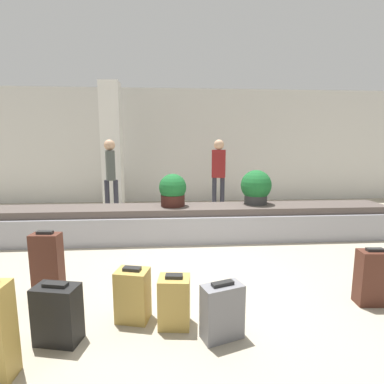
# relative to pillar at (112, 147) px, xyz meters

# --- Properties ---
(ground_plane) EXTENTS (18.00, 18.00, 0.00)m
(ground_plane) POSITION_rel_pillar_xyz_m (1.86, -4.50, -1.60)
(ground_plane) COLOR #9E937F
(back_wall) EXTENTS (18.00, 0.06, 3.20)m
(back_wall) POSITION_rel_pillar_xyz_m (1.86, 0.81, 0.00)
(back_wall) COLOR beige
(back_wall) RESTS_ON ground_plane
(carousel) EXTENTS (7.24, 0.85, 0.58)m
(carousel) POSITION_rel_pillar_xyz_m (1.86, -2.72, -1.32)
(carousel) COLOR gray
(carousel) RESTS_ON ground_plane
(pillar) EXTENTS (0.49, 0.49, 3.20)m
(pillar) POSITION_rel_pillar_xyz_m (0.00, 0.00, 0.00)
(pillar) COLOR silver
(pillar) RESTS_ON ground_plane
(suitcase_0) EXTENTS (0.39, 0.28, 0.51)m
(suitcase_0) POSITION_rel_pillar_xyz_m (1.91, -5.54, -1.36)
(suitcase_0) COLOR slate
(suitcase_0) RESTS_ON ground_plane
(suitcase_1) EXTENTS (0.40, 0.28, 0.53)m
(suitcase_1) POSITION_rel_pillar_xyz_m (0.52, -5.50, -1.35)
(suitcase_1) COLOR black
(suitcase_1) RESTS_ON ground_plane
(suitcase_3) EXTENTS (0.31, 0.26, 0.50)m
(suitcase_3) POSITION_rel_pillar_xyz_m (1.51, -5.34, -1.36)
(suitcase_3) COLOR #A3843D
(suitcase_3) RESTS_ON ground_plane
(suitcase_4) EXTENTS (0.32, 0.20, 0.61)m
(suitcase_4) POSITION_rel_pillar_xyz_m (3.57, -5.11, -1.31)
(suitcase_4) COLOR #472319
(suitcase_4) RESTS_ON ground_plane
(suitcase_5) EXTENTS (0.34, 0.29, 0.53)m
(suitcase_5) POSITION_rel_pillar_xyz_m (1.11, -5.22, -1.35)
(suitcase_5) COLOR #A3843D
(suitcase_5) RESTS_ON ground_plane
(suitcase_6) EXTENTS (0.31, 0.19, 0.78)m
(suitcase_6) POSITION_rel_pillar_xyz_m (0.19, -4.81, -1.22)
(suitcase_6) COLOR #472319
(suitcase_6) RESTS_ON ground_plane
(potted_plant_0) EXTENTS (0.55, 0.55, 0.62)m
(potted_plant_0) POSITION_rel_pillar_xyz_m (3.03, -2.61, -0.72)
(potted_plant_0) COLOR #2D2D2D
(potted_plant_0) RESTS_ON carousel
(potted_plant_1) EXTENTS (0.48, 0.48, 0.57)m
(potted_plant_1) POSITION_rel_pillar_xyz_m (1.52, -2.69, -0.74)
(potted_plant_1) COLOR #381914
(potted_plant_1) RESTS_ON carousel
(traveler_0) EXTENTS (0.36, 0.26, 1.77)m
(traveler_0) POSITION_rel_pillar_xyz_m (2.66, -0.65, -0.53)
(traveler_0) COLOR #282833
(traveler_0) RESTS_ON ground_plane
(traveler_1) EXTENTS (0.31, 0.36, 1.76)m
(traveler_1) POSITION_rel_pillar_xyz_m (0.12, -0.96, -0.53)
(traveler_1) COLOR #282833
(traveler_1) RESTS_ON ground_plane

